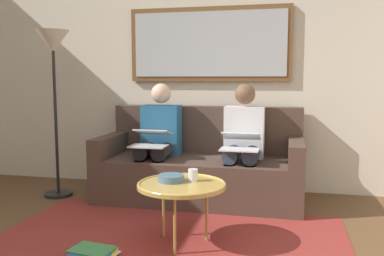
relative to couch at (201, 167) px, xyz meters
The scene contains 13 objects.
wall_rear 1.10m from the couch, 90.00° to the right, with size 6.00×0.12×2.60m, color beige.
area_rug 1.30m from the couch, 90.00° to the left, with size 2.60×1.80×0.01m, color maroon.
couch is the anchor object (origin of this frame).
framed_mirror 1.30m from the couch, 90.00° to the right, with size 1.72×0.05×0.78m.
coffee_table 1.23m from the couch, 95.00° to the left, with size 0.63×0.63×0.45m.
cup 1.15m from the couch, 98.49° to the left, with size 0.07×0.07×0.09m, color silver.
bowl 1.18m from the couch, 90.79° to the left, with size 0.19×0.19×0.05m, color slate.
person_left 0.52m from the couch, behind, with size 0.38×0.58×1.14m.
laptop_white 0.61m from the couch, 143.98° to the left, with size 0.34×0.35×0.15m.
person_right 0.52m from the couch, ahead, with size 0.38×0.58×1.14m.
laptop_silver 0.61m from the couch, 36.09° to the left, with size 0.34×0.36×0.16m.
magazine_stack 1.65m from the couch, 75.24° to the left, with size 0.35×0.28×0.05m.
standing_lamp 1.80m from the couch, 10.54° to the left, with size 0.32×0.32×1.66m.
Camera 1 is at (-0.83, 1.92, 1.18)m, focal length 39.26 mm.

